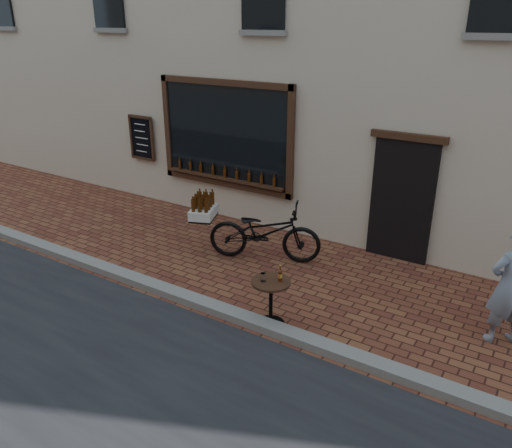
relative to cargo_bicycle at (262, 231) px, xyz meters
The scene contains 5 objects.
ground 2.18m from the cargo_bicycle, 85.70° to the right, with size 90.00×90.00×0.00m, color #55261B.
kerb 1.97m from the cargo_bicycle, 85.25° to the right, with size 90.00×0.25×0.12m, color slate.
cargo_bicycle is the anchor object (origin of this frame).
bistro_table 2.14m from the cargo_bicycle, 55.06° to the right, with size 0.56×0.56×0.95m.
pedestrian 4.10m from the cargo_bicycle, ahead, with size 0.61×0.40×1.68m, color gray.
Camera 1 is at (4.15, -4.93, 4.10)m, focal length 35.00 mm.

